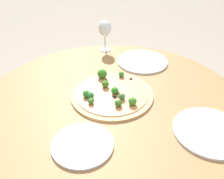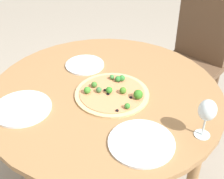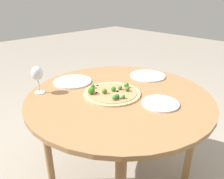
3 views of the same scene
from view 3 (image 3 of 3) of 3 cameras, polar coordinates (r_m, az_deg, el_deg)
name	(u,v)px [view 3 (image 3 of 3)]	position (r m, az deg, el deg)	size (l,w,h in m)	color
dining_table	(119,106)	(1.37, 1.86, -4.24)	(1.12, 1.12, 0.73)	olive
pizza	(112,93)	(1.33, -0.11, -0.81)	(0.35, 0.35, 0.06)	tan
wine_glass	(37,74)	(1.38, -18.96, 3.84)	(0.07, 0.07, 0.17)	silver
plate_near	(148,76)	(1.64, 9.31, 3.59)	(0.26, 0.26, 0.01)	silver
plate_far	(73,81)	(1.54, -10.22, 2.10)	(0.26, 0.26, 0.01)	silver
plate_side	(160,103)	(1.24, 12.53, -3.53)	(0.21, 0.21, 0.01)	silver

